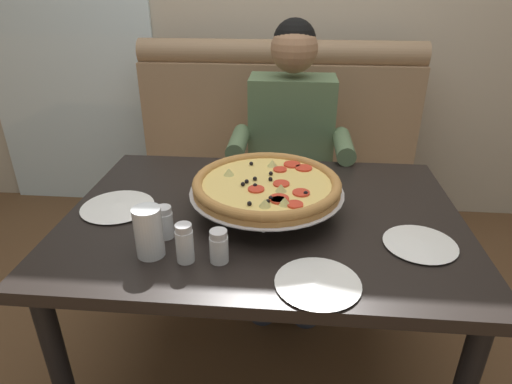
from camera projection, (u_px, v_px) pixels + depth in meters
ground_plane at (262, 370)px, 1.76m from camera, size 16.00×16.00×0.00m
booth_bench at (275, 184)px, 2.41m from camera, size 1.56×0.78×1.13m
dining_table at (264, 234)px, 1.47m from camera, size 1.29×0.93×0.73m
diner_main at (290, 148)px, 2.03m from camera, size 0.54×0.64×1.27m
pizza at (267, 185)px, 1.40m from camera, size 0.50×0.50×0.13m
shaker_oregano at (185, 246)px, 1.17m from camera, size 0.05×0.05×0.11m
shaker_parmesan at (165, 224)px, 1.28m from camera, size 0.05×0.05×0.10m
shaker_pepper_flakes at (219, 248)px, 1.17m from camera, size 0.05×0.05×0.10m
plate_near_left at (420, 242)px, 1.25m from camera, size 0.21×0.21×0.02m
plate_near_right at (318, 281)px, 1.09m from camera, size 0.22×0.22×0.02m
plate_far_side at (117, 205)px, 1.46m from camera, size 0.24×0.24×0.02m
drinking_glass at (149, 235)px, 1.19m from camera, size 0.08×0.08×0.15m
patio_chair at (125, 98)px, 3.61m from camera, size 0.43×0.43×0.86m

